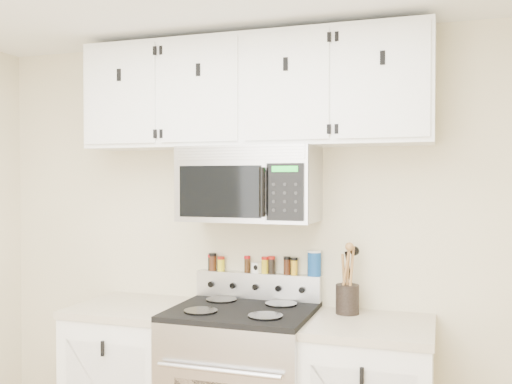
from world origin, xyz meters
TOP-DOWN VIEW (x-y plane):
  - back_wall at (0.00, 1.75)m, footprint 3.50×0.01m
  - base_cabinet_left at (-0.69, 1.45)m, footprint 0.64×0.62m
  - microwave at (0.00, 1.55)m, footprint 0.76×0.44m
  - upper_cabinets at (-0.00, 1.58)m, footprint 2.00×0.35m
  - utensil_crock at (0.55, 1.60)m, footprint 0.13×0.13m
  - kitchen_timer at (-0.01, 1.71)m, footprint 0.07×0.06m
  - salt_canister at (0.34, 1.71)m, footprint 0.08×0.08m
  - spice_jar_0 at (-0.30, 1.71)m, footprint 0.04×0.04m
  - spice_jar_1 at (-0.29, 1.71)m, footprint 0.05×0.05m
  - spice_jar_2 at (-0.24, 1.71)m, footprint 0.04×0.04m
  - spice_jar_3 at (-0.07, 1.71)m, footprint 0.04×0.04m
  - spice_jar_4 at (0.04, 1.71)m, footprint 0.04×0.04m
  - spice_jar_5 at (0.08, 1.71)m, footprint 0.04×0.04m
  - spice_jar_6 at (0.18, 1.71)m, footprint 0.04×0.04m
  - spice_jar_7 at (0.22, 1.71)m, footprint 0.04×0.04m

SIDE VIEW (x-z plane):
  - base_cabinet_left at x=-0.69m, z-range 0.00..0.92m
  - utensil_crock at x=0.55m, z-range 0.83..1.20m
  - kitchen_timer at x=-0.01m, z-range 1.10..1.16m
  - spice_jar_2 at x=-0.24m, z-range 1.10..1.19m
  - spice_jar_0 at x=-0.30m, z-range 1.10..1.20m
  - spice_jar_4 at x=0.04m, z-range 1.10..1.20m
  - spice_jar_3 at x=-0.07m, z-range 1.10..1.20m
  - spice_jar_7 at x=0.22m, z-range 1.10..1.20m
  - spice_jar_5 at x=0.08m, z-range 1.10..1.20m
  - spice_jar_6 at x=0.18m, z-range 1.10..1.21m
  - spice_jar_1 at x=-0.29m, z-range 1.10..1.21m
  - salt_canister at x=0.34m, z-range 1.10..1.25m
  - back_wall at x=0.00m, z-range 0.00..2.50m
  - microwave at x=0.00m, z-range 1.42..1.84m
  - upper_cabinets at x=0.00m, z-range 1.84..2.46m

